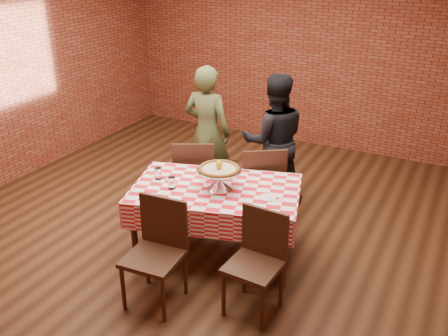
{
  "coord_description": "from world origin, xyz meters",
  "views": [
    {
      "loc": [
        2.48,
        -4.1,
        2.86
      ],
      "look_at": [
        0.5,
        -0.32,
        0.93
      ],
      "focal_mm": 39.64,
      "sensor_mm": 36.0,
      "label": 1
    }
  ],
  "objects_px": {
    "table": "(216,223)",
    "pizza_stand": "(219,179)",
    "chair_far_left": "(195,175)",
    "chair_far_right": "(261,183)",
    "pizza": "(219,169)",
    "water_glass_left": "(172,183)",
    "chair_near_right": "(254,267)",
    "chair_near_left": "(153,256)",
    "condiment_caddy": "(231,168)",
    "diner_olive": "(207,132)",
    "diner_black": "(274,140)",
    "water_glass_right": "(158,173)"
  },
  "relations": [
    {
      "from": "table",
      "to": "pizza_stand",
      "type": "distance_m",
      "value": 0.48
    },
    {
      "from": "chair_far_left",
      "to": "chair_far_right",
      "type": "relative_size",
      "value": 0.99
    },
    {
      "from": "pizza_stand",
      "to": "pizza",
      "type": "bearing_deg",
      "value": 0.0
    },
    {
      "from": "water_glass_left",
      "to": "chair_near_right",
      "type": "height_order",
      "value": "chair_near_right"
    },
    {
      "from": "table",
      "to": "water_glass_left",
      "type": "distance_m",
      "value": 0.6
    },
    {
      "from": "pizza",
      "to": "chair_near_left",
      "type": "distance_m",
      "value": 1.01
    },
    {
      "from": "water_glass_left",
      "to": "condiment_caddy",
      "type": "height_order",
      "value": "condiment_caddy"
    },
    {
      "from": "diner_olive",
      "to": "water_glass_left",
      "type": "bearing_deg",
      "value": 104.06
    },
    {
      "from": "table",
      "to": "pizza_stand",
      "type": "height_order",
      "value": "pizza_stand"
    },
    {
      "from": "table",
      "to": "chair_near_right",
      "type": "height_order",
      "value": "chair_near_right"
    },
    {
      "from": "chair_far_left",
      "to": "diner_black",
      "type": "distance_m",
      "value": 1.0
    },
    {
      "from": "chair_far_right",
      "to": "diner_black",
      "type": "xyz_separation_m",
      "value": [
        -0.07,
        0.51,
        0.32
      ]
    },
    {
      "from": "condiment_caddy",
      "to": "chair_near_left",
      "type": "relative_size",
      "value": 0.15
    },
    {
      "from": "chair_near_right",
      "to": "condiment_caddy",
      "type": "bearing_deg",
      "value": 129.67
    },
    {
      "from": "diner_olive",
      "to": "chair_near_right",
      "type": "bearing_deg",
      "value": 127.02
    },
    {
      "from": "pizza_stand",
      "to": "diner_olive",
      "type": "bearing_deg",
      "value": 123.81
    },
    {
      "from": "water_glass_left",
      "to": "chair_near_right",
      "type": "relative_size",
      "value": 0.13
    },
    {
      "from": "water_glass_left",
      "to": "chair_far_right",
      "type": "distance_m",
      "value": 1.18
    },
    {
      "from": "pizza_stand",
      "to": "chair_far_right",
      "type": "relative_size",
      "value": 0.46
    },
    {
      "from": "water_glass_right",
      "to": "chair_near_left",
      "type": "distance_m",
      "value": 0.97
    },
    {
      "from": "chair_near_left",
      "to": "chair_far_left",
      "type": "bearing_deg",
      "value": 103.82
    },
    {
      "from": "pizza_stand",
      "to": "diner_olive",
      "type": "distance_m",
      "value": 1.42
    },
    {
      "from": "pizza",
      "to": "water_glass_left",
      "type": "height_order",
      "value": "pizza"
    },
    {
      "from": "condiment_caddy",
      "to": "chair_near_left",
      "type": "height_order",
      "value": "chair_near_left"
    },
    {
      "from": "water_glass_right",
      "to": "pizza",
      "type": "bearing_deg",
      "value": 8.35
    },
    {
      "from": "pizza",
      "to": "condiment_caddy",
      "type": "relative_size",
      "value": 2.73
    },
    {
      "from": "chair_near_left",
      "to": "diner_black",
      "type": "bearing_deg",
      "value": 81.22
    },
    {
      "from": "chair_far_left",
      "to": "diner_black",
      "type": "xyz_separation_m",
      "value": [
        0.68,
        0.66,
        0.32
      ]
    },
    {
      "from": "pizza_stand",
      "to": "chair_near_right",
      "type": "height_order",
      "value": "pizza_stand"
    },
    {
      "from": "water_glass_left",
      "to": "water_glass_right",
      "type": "height_order",
      "value": "same"
    },
    {
      "from": "table",
      "to": "condiment_caddy",
      "type": "bearing_deg",
      "value": 91.95
    },
    {
      "from": "pizza",
      "to": "diner_olive",
      "type": "height_order",
      "value": "diner_olive"
    },
    {
      "from": "condiment_caddy",
      "to": "chair_far_left",
      "type": "relative_size",
      "value": 0.15
    },
    {
      "from": "diner_olive",
      "to": "table",
      "type": "bearing_deg",
      "value": 120.72
    },
    {
      "from": "pizza",
      "to": "chair_far_left",
      "type": "distance_m",
      "value": 1.07
    },
    {
      "from": "chair_near_left",
      "to": "chair_near_right",
      "type": "distance_m",
      "value": 0.85
    },
    {
      "from": "pizza",
      "to": "chair_far_right",
      "type": "bearing_deg",
      "value": 84.73
    },
    {
      "from": "table",
      "to": "diner_olive",
      "type": "distance_m",
      "value": 1.47
    },
    {
      "from": "water_glass_right",
      "to": "diner_olive",
      "type": "xyz_separation_m",
      "value": [
        -0.16,
        1.27,
        -0.01
      ]
    },
    {
      "from": "pizza_stand",
      "to": "diner_black",
      "type": "relative_size",
      "value": 0.27
    },
    {
      "from": "water_glass_left",
      "to": "chair_near_left",
      "type": "bearing_deg",
      "value": -70.88
    },
    {
      "from": "chair_near_left",
      "to": "chair_near_right",
      "type": "xyz_separation_m",
      "value": [
        0.8,
        0.28,
        -0.02
      ]
    },
    {
      "from": "water_glass_left",
      "to": "diner_olive",
      "type": "bearing_deg",
      "value": 105.87
    },
    {
      "from": "condiment_caddy",
      "to": "chair_near_left",
      "type": "xyz_separation_m",
      "value": [
        -0.12,
        -1.21,
        -0.36
      ]
    },
    {
      "from": "chair_near_left",
      "to": "water_glass_right",
      "type": "bearing_deg",
      "value": 116.33
    },
    {
      "from": "chair_near_left",
      "to": "water_glass_left",
      "type": "bearing_deg",
      "value": 104.76
    },
    {
      "from": "diner_black",
      "to": "chair_far_right",
      "type": "bearing_deg",
      "value": 67.54
    },
    {
      "from": "table",
      "to": "water_glass_left",
      "type": "relative_size",
      "value": 13.59
    },
    {
      "from": "chair_near_right",
      "to": "diner_black",
      "type": "relative_size",
      "value": 0.57
    },
    {
      "from": "water_glass_right",
      "to": "table",
      "type": "bearing_deg",
      "value": 8.48
    }
  ]
}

